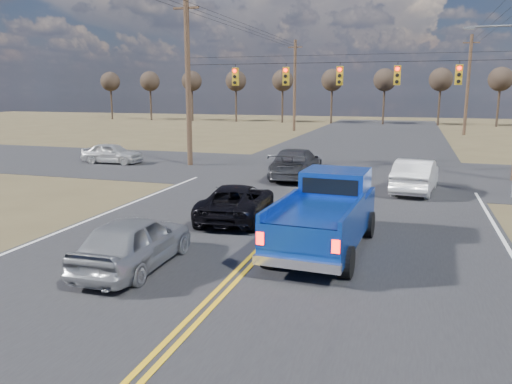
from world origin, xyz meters
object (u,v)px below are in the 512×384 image
(dgrey_car_queue, at_px, (296,163))
(cross_car_west, at_px, (112,153))
(silver_suv, at_px, (134,241))
(black_suv, at_px, (237,202))
(pickup_truck, at_px, (326,214))
(white_car_queue, at_px, (415,176))

(dgrey_car_queue, distance_m, cross_car_west, 12.37)
(silver_suv, relative_size, black_suv, 0.91)
(black_suv, xyz_separation_m, dgrey_car_queue, (0.10, 8.95, 0.15))
(silver_suv, relative_size, cross_car_west, 1.09)
(pickup_truck, xyz_separation_m, black_suv, (-3.59, 2.49, -0.40))
(pickup_truck, bearing_deg, black_suv, 148.40)
(white_car_queue, distance_m, cross_car_west, 18.58)
(white_car_queue, xyz_separation_m, cross_car_west, (-18.20, 3.71, -0.10))
(black_suv, bearing_deg, cross_car_west, -47.28)
(black_suv, bearing_deg, silver_suv, 75.41)
(silver_suv, xyz_separation_m, black_suv, (0.85, 5.51, -0.07))
(silver_suv, distance_m, dgrey_car_queue, 14.49)
(pickup_truck, xyz_separation_m, white_car_queue, (2.46, 9.50, -0.28))
(pickup_truck, relative_size, silver_suv, 1.39)
(silver_suv, distance_m, cross_car_west, 19.77)
(dgrey_car_queue, bearing_deg, pickup_truck, 104.02)
(pickup_truck, height_order, dgrey_car_queue, pickup_truck)
(silver_suv, height_order, black_suv, silver_suv)
(pickup_truck, xyz_separation_m, dgrey_car_queue, (-3.50, 11.45, -0.25))
(silver_suv, relative_size, white_car_queue, 0.91)
(pickup_truck, distance_m, silver_suv, 5.38)
(pickup_truck, bearing_deg, silver_suv, -142.70)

